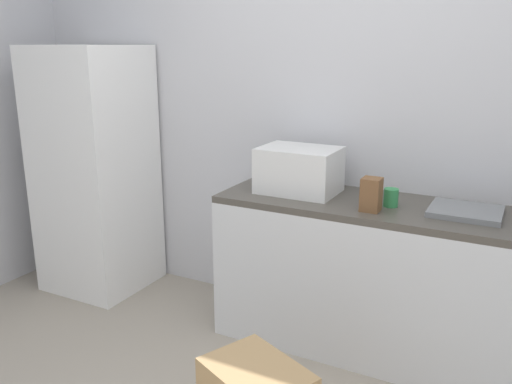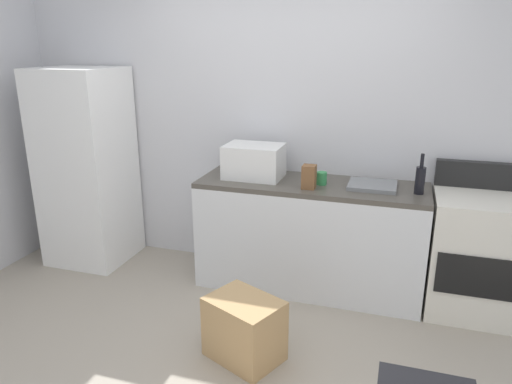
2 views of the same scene
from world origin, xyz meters
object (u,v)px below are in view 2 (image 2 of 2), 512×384
at_px(refrigerator, 87,168).
at_px(coffee_mug, 322,178).
at_px(stove_oven, 471,253).
at_px(microwave, 254,161).
at_px(knife_block, 309,177).
at_px(cardboard_box_large, 244,329).
at_px(wine_bottle, 420,179).

relative_size(refrigerator, coffee_mug, 17.56).
height_order(stove_oven, microwave, microwave).
relative_size(refrigerator, knife_block, 9.75).
distance_m(coffee_mug, cardboard_box_large, 1.32).
height_order(wine_bottle, coffee_mug, wine_bottle).
xyz_separation_m(coffee_mug, knife_block, (-0.08, -0.13, 0.04)).
distance_m(refrigerator, wine_bottle, 2.86).
bearing_deg(cardboard_box_large, refrigerator, 151.16).
bearing_deg(refrigerator, cardboard_box_large, -28.84).
height_order(coffee_mug, knife_block, knife_block).
height_order(wine_bottle, cardboard_box_large, wine_bottle).
distance_m(stove_oven, microwave, 1.80).
height_order(microwave, wine_bottle, wine_bottle).
height_order(refrigerator, knife_block, refrigerator).
bearing_deg(wine_bottle, refrigerator, -179.77).
height_order(wine_bottle, knife_block, wine_bottle).
relative_size(coffee_mug, cardboard_box_large, 0.22).
bearing_deg(stove_oven, knife_block, -172.81).
height_order(refrigerator, stove_oven, refrigerator).
bearing_deg(knife_block, microwave, 160.71).
bearing_deg(coffee_mug, wine_bottle, -1.57).
height_order(stove_oven, wine_bottle, wine_bottle).
relative_size(wine_bottle, knife_block, 1.67).
bearing_deg(coffee_mug, refrigerator, -179.16).
relative_size(microwave, coffee_mug, 4.60).
height_order(refrigerator, coffee_mug, refrigerator).
height_order(coffee_mug, cardboard_box_large, coffee_mug).
bearing_deg(knife_block, refrigerator, 177.27).
relative_size(stove_oven, knife_block, 6.11).
bearing_deg(knife_block, coffee_mug, 59.66).
height_order(microwave, coffee_mug, microwave).
bearing_deg(stove_oven, refrigerator, -179.03).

